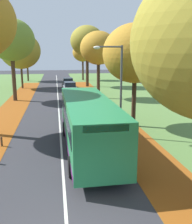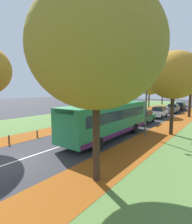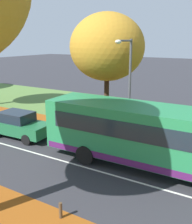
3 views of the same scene
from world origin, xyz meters
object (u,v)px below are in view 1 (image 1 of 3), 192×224
at_px(tree_right_mid, 98,48).
at_px(bollard_fifth, 2,142).
at_px(tree_left_distant, 27,52).
at_px(car_black_fourth_in_line, 68,83).
at_px(tree_left_far, 20,51).
at_px(streetlamp_right, 116,81).
at_px(tree_right_near, 135,54).
at_px(car_green_lead, 74,107).
at_px(tree_right_far, 87,41).
at_px(tree_left_mid, 11,40).
at_px(car_white_following, 70,96).
at_px(car_grey_third_in_line, 70,88).
at_px(tree_right_distant, 83,53).
at_px(bus, 88,122).

distance_m(tree_right_mid, bollard_fifth, 19.27).
distance_m(tree_left_distant, car_black_fourth_in_line, 14.97).
xyz_separation_m(tree_left_far, streetlamp_right, (9.13, -26.28, -2.08)).
bearing_deg(tree_right_near, tree_left_distant, 107.82).
bearing_deg(car_green_lead, car_black_fourth_in_line, 88.93).
xyz_separation_m(tree_right_far, streetlamp_right, (-1.37, -27.08, -3.64)).
distance_m(tree_left_mid, streetlamp_right, 17.73).
bearing_deg(car_white_following, tree_right_far, 76.14).
bearing_deg(tree_right_mid, car_grey_third_in_line, 130.37).
height_order(tree_right_near, car_black_fourth_in_line, tree_right_near).
bearing_deg(car_black_fourth_in_line, car_white_following, -91.54).
distance_m(car_grey_third_in_line, car_black_fourth_in_line, 5.83).
bearing_deg(streetlamp_right, tree_right_far, 87.11).
distance_m(tree_right_distant, bollard_fifth, 39.82).
height_order(tree_left_far, bollard_fifth, tree_left_far).
height_order(tree_right_distant, car_white_following, tree_right_distant).
xyz_separation_m(tree_left_mid, tree_right_far, (10.05, 11.95, 0.44)).
distance_m(car_white_following, car_grey_third_in_line, 7.22).
relative_size(streetlamp_right, car_grey_third_in_line, 1.41).
bearing_deg(bus, car_black_fourth_in_line, 89.66).
bearing_deg(tree_right_mid, car_white_following, -137.97).
bearing_deg(tree_right_distant, streetlamp_right, -92.61).
relative_size(tree_left_far, car_black_fourth_in_line, 2.04).
bearing_deg(car_grey_third_in_line, tree_right_mid, -49.63).
bearing_deg(tree_left_distant, car_white_following, -74.48).
xyz_separation_m(tree_right_far, car_grey_third_in_line, (-3.35, -7.72, -6.56)).
bearing_deg(car_grey_third_in_line, tree_left_distant, 112.17).
xyz_separation_m(tree_left_mid, streetlamp_right, (8.68, -15.12, -3.19)).
distance_m(bollard_fifth, car_black_fourth_in_line, 26.55).
height_order(bus, car_black_fourth_in_line, bus).
bearing_deg(car_green_lead, tree_right_far, 79.94).
distance_m(tree_right_far, bus, 30.03).
xyz_separation_m(tree_right_distant, bus, (-3.85, -39.82, -3.85)).
distance_m(tree_right_near, car_black_fourth_in_line, 23.64).
relative_size(bollard_fifth, car_green_lead, 0.14).
xyz_separation_m(tree_left_mid, tree_right_near, (10.62, -12.79, -1.45)).
xyz_separation_m(car_green_lead, car_black_fourth_in_line, (0.35, 18.88, 0.00)).
height_order(tree_right_distant, bus, tree_right_distant).
height_order(tree_right_near, tree_right_mid, tree_right_mid).
relative_size(tree_right_distant, car_green_lead, 1.74).
xyz_separation_m(tree_left_distant, car_green_lead, (6.99, -31.02, -4.77)).
relative_size(car_white_following, car_black_fourth_in_line, 1.00).
xyz_separation_m(tree_right_near, car_white_following, (-4.25, 9.81, -4.66)).
xyz_separation_m(tree_left_mid, bollard_fifth, (1.46, -15.96, -6.63)).
distance_m(tree_left_mid, bollard_fifth, 17.34).
distance_m(tree_right_distant, car_grey_third_in_line, 19.22).
distance_m(tree_right_mid, tree_right_far, 11.71).
xyz_separation_m(tree_right_far, car_green_lead, (-3.69, -20.77, -6.56)).
bearing_deg(tree_right_mid, tree_right_far, 89.88).
bearing_deg(streetlamp_right, car_grey_third_in_line, 95.86).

